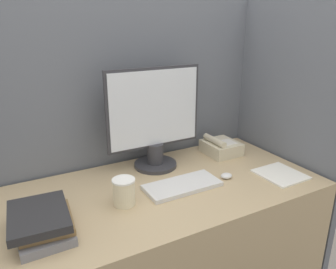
{
  "coord_description": "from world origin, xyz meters",
  "views": [
    {
      "loc": [
        -0.66,
        -0.85,
        1.49
      ],
      "look_at": [
        0.03,
        0.41,
        0.99
      ],
      "focal_mm": 35.0,
      "sensor_mm": 36.0,
      "label": 1
    }
  ],
  "objects_px": {
    "monitor": "(155,123)",
    "desk_telephone": "(221,147)",
    "mouse": "(226,176)",
    "keyboard": "(182,185)",
    "coffee_cup": "(124,192)",
    "book_stack": "(42,222)"
  },
  "relations": [
    {
      "from": "keyboard",
      "to": "mouse",
      "type": "bearing_deg",
      "value": -5.61
    },
    {
      "from": "monitor",
      "to": "desk_telephone",
      "type": "xyz_separation_m",
      "value": [
        0.42,
        -0.03,
        -0.21
      ]
    },
    {
      "from": "desk_telephone",
      "to": "book_stack",
      "type": "bearing_deg",
      "value": -163.93
    },
    {
      "from": "keyboard",
      "to": "mouse",
      "type": "height_order",
      "value": "mouse"
    },
    {
      "from": "monitor",
      "to": "keyboard",
      "type": "distance_m",
      "value": 0.37
    },
    {
      "from": "keyboard",
      "to": "book_stack",
      "type": "height_order",
      "value": "book_stack"
    },
    {
      "from": "keyboard",
      "to": "coffee_cup",
      "type": "xyz_separation_m",
      "value": [
        -0.3,
        -0.01,
        0.05
      ]
    },
    {
      "from": "monitor",
      "to": "mouse",
      "type": "xyz_separation_m",
      "value": [
        0.25,
        -0.3,
        -0.23
      ]
    },
    {
      "from": "desk_telephone",
      "to": "mouse",
      "type": "bearing_deg",
      "value": -122.16
    },
    {
      "from": "book_stack",
      "to": "coffee_cup",
      "type": "bearing_deg",
      "value": 7.49
    },
    {
      "from": "mouse",
      "to": "book_stack",
      "type": "distance_m",
      "value": 0.88
    },
    {
      "from": "monitor",
      "to": "desk_telephone",
      "type": "relative_size",
      "value": 2.64
    },
    {
      "from": "desk_telephone",
      "to": "coffee_cup",
      "type": "bearing_deg",
      "value": -160.04
    },
    {
      "from": "keyboard",
      "to": "book_stack",
      "type": "relative_size",
      "value": 1.23
    },
    {
      "from": "monitor",
      "to": "coffee_cup",
      "type": "xyz_separation_m",
      "value": [
        -0.29,
        -0.29,
        -0.19
      ]
    },
    {
      "from": "mouse",
      "to": "desk_telephone",
      "type": "distance_m",
      "value": 0.33
    },
    {
      "from": "mouse",
      "to": "desk_telephone",
      "type": "bearing_deg",
      "value": 57.84
    },
    {
      "from": "keyboard",
      "to": "book_stack",
      "type": "xyz_separation_m",
      "value": [
        -0.64,
        -0.05,
        0.04
      ]
    },
    {
      "from": "coffee_cup",
      "to": "desk_telephone",
      "type": "xyz_separation_m",
      "value": [
        0.71,
        0.26,
        -0.02
      ]
    },
    {
      "from": "monitor",
      "to": "book_stack",
      "type": "relative_size",
      "value": 1.82
    },
    {
      "from": "monitor",
      "to": "keyboard",
      "type": "height_order",
      "value": "monitor"
    },
    {
      "from": "coffee_cup",
      "to": "desk_telephone",
      "type": "relative_size",
      "value": 0.59
    }
  ]
}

